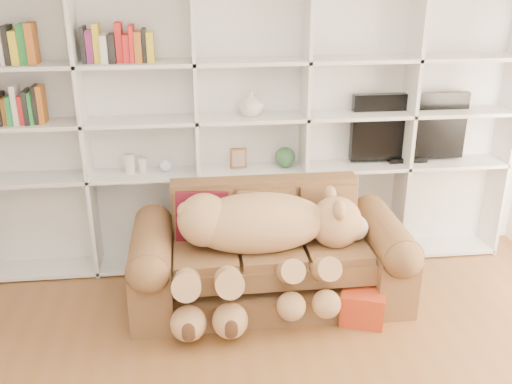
{
  "coord_description": "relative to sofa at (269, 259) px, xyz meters",
  "views": [
    {
      "loc": [
        -0.48,
        -2.16,
        2.47
      ],
      "look_at": [
        -0.04,
        1.63,
        0.92
      ],
      "focal_mm": 40.0,
      "sensor_mm": 36.0,
      "label": 1
    }
  ],
  "objects": [
    {
      "name": "wall_back",
      "position": [
        -0.07,
        0.8,
        1.02
      ],
      "size": [
        5.0,
        0.02,
        2.7
      ],
      "primitive_type": "cube",
      "color": "white",
      "rests_on": "floor"
    },
    {
      "name": "bookshelf",
      "position": [
        -0.31,
        0.66,
        0.98
      ],
      "size": [
        4.43,
        0.35,
        2.4
      ],
      "color": "silver",
      "rests_on": "floor"
    },
    {
      "name": "sofa",
      "position": [
        0.0,
        0.0,
        0.0
      ],
      "size": [
        2.09,
        0.9,
        0.88
      ],
      "color": "brown",
      "rests_on": "floor"
    },
    {
      "name": "teddy_bear",
      "position": [
        -0.09,
        -0.18,
        0.27
      ],
      "size": [
        1.51,
        0.84,
        0.87
      ],
      "rotation": [
        0.0,
        0.0,
        -0.02
      ],
      "color": "tan",
      "rests_on": "sofa"
    },
    {
      "name": "throw_pillow",
      "position": [
        -0.5,
        0.15,
        0.32
      ],
      "size": [
        0.42,
        0.26,
        0.42
      ],
      "primitive_type": "cube",
      "rotation": [
        -0.24,
        0.0,
        -0.1
      ],
      "color": "maroon",
      "rests_on": "sofa"
    },
    {
      "name": "gift_box",
      "position": [
        0.64,
        -0.4,
        -0.21
      ],
      "size": [
        0.39,
        0.38,
        0.25
      ],
      "primitive_type": "cube",
      "rotation": [
        0.0,
        0.0,
        -0.34
      ],
      "color": "#AD3317",
      "rests_on": "floor"
    },
    {
      "name": "tv",
      "position": [
        1.28,
        0.66,
        0.82
      ],
      "size": [
        1.0,
        0.18,
        0.59
      ],
      "color": "black",
      "rests_on": "bookshelf"
    },
    {
      "name": "picture_frame",
      "position": [
        -0.18,
        0.61,
        0.63
      ],
      "size": [
        0.14,
        0.04,
        0.17
      ],
      "primitive_type": "cube",
      "rotation": [
        0.0,
        0.0,
        0.09
      ],
      "color": "brown",
      "rests_on": "bookshelf"
    },
    {
      "name": "green_vase",
      "position": [
        0.21,
        0.61,
        0.62
      ],
      "size": [
        0.17,
        0.17,
        0.17
      ],
      "primitive_type": "sphere",
      "color": "#2C5632",
      "rests_on": "bookshelf"
    },
    {
      "name": "figurine_tall",
      "position": [
        -1.07,
        0.61,
        0.62
      ],
      "size": [
        0.09,
        0.09,
        0.16
      ],
      "primitive_type": "cylinder",
      "rotation": [
        0.0,
        0.0,
        0.12
      ],
      "color": "beige",
      "rests_on": "bookshelf"
    },
    {
      "name": "figurine_short",
      "position": [
        -0.96,
        0.61,
        0.59
      ],
      "size": [
        0.07,
        0.07,
        0.12
      ],
      "primitive_type": "cylinder",
      "rotation": [
        0.0,
        0.0,
        -0.09
      ],
      "color": "beige",
      "rests_on": "bookshelf"
    },
    {
      "name": "snow_globe",
      "position": [
        -0.78,
        0.61,
        0.59
      ],
      "size": [
        0.1,
        0.1,
        0.1
      ],
      "primitive_type": "sphere",
      "color": "white",
      "rests_on": "bookshelf"
    },
    {
      "name": "shelf_vase",
      "position": [
        -0.07,
        0.61,
        1.09
      ],
      "size": [
        0.24,
        0.24,
        0.2
      ],
      "primitive_type": "imported",
      "rotation": [
        0.0,
        0.0,
        0.27
      ],
      "color": "beige",
      "rests_on": "bookshelf"
    }
  ]
}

